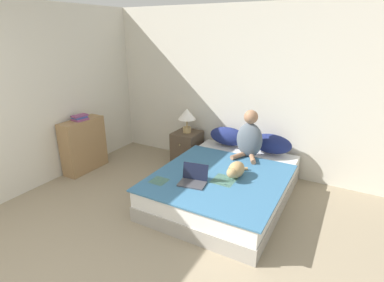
{
  "coord_description": "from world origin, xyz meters",
  "views": [
    {
      "loc": [
        1.81,
        -0.68,
        2.16
      ],
      "look_at": [
        -0.04,
        2.62,
        0.77
      ],
      "focal_mm": 28.0,
      "sensor_mm": 36.0,
      "label": 1
    }
  ],
  "objects_px": {
    "nightstand": "(187,147)",
    "book_stack_top": "(80,118)",
    "bookshelf": "(84,145)",
    "pillow_near": "(228,136)",
    "bed": "(225,185)",
    "pillow_far": "(271,144)",
    "cat_tabby": "(236,170)",
    "table_lamp": "(187,116)",
    "laptop_open": "(193,179)",
    "person_sitting": "(249,137)"
  },
  "relations": [
    {
      "from": "nightstand",
      "to": "book_stack_top",
      "type": "height_order",
      "value": "book_stack_top"
    },
    {
      "from": "bookshelf",
      "to": "pillow_near",
      "type": "bearing_deg",
      "value": 30.14
    },
    {
      "from": "bed",
      "to": "pillow_far",
      "type": "xyz_separation_m",
      "value": [
        0.35,
        0.9,
        0.36
      ]
    },
    {
      "from": "pillow_far",
      "to": "cat_tabby",
      "type": "relative_size",
      "value": 1.22
    },
    {
      "from": "pillow_far",
      "to": "nightstand",
      "type": "height_order",
      "value": "pillow_far"
    },
    {
      "from": "bookshelf",
      "to": "book_stack_top",
      "type": "distance_m",
      "value": 0.46
    },
    {
      "from": "nightstand",
      "to": "table_lamp",
      "type": "distance_m",
      "value": 0.57
    },
    {
      "from": "pillow_near",
      "to": "table_lamp",
      "type": "bearing_deg",
      "value": -173.21
    },
    {
      "from": "bed",
      "to": "bookshelf",
      "type": "distance_m",
      "value": 2.39
    },
    {
      "from": "cat_tabby",
      "to": "laptop_open",
      "type": "distance_m",
      "value": 0.56
    },
    {
      "from": "table_lamp",
      "to": "bookshelf",
      "type": "distance_m",
      "value": 1.74
    },
    {
      "from": "bed",
      "to": "cat_tabby",
      "type": "distance_m",
      "value": 0.38
    },
    {
      "from": "person_sitting",
      "to": "laptop_open",
      "type": "bearing_deg",
      "value": -105.37
    },
    {
      "from": "laptop_open",
      "to": "bookshelf",
      "type": "relative_size",
      "value": 0.42
    },
    {
      "from": "bed",
      "to": "pillow_near",
      "type": "xyz_separation_m",
      "value": [
        -0.35,
        0.9,
        0.36
      ]
    },
    {
      "from": "pillow_far",
      "to": "cat_tabby",
      "type": "bearing_deg",
      "value": -99.47
    },
    {
      "from": "bed",
      "to": "bookshelf",
      "type": "relative_size",
      "value": 2.47
    },
    {
      "from": "table_lamp",
      "to": "bed",
      "type": "bearing_deg",
      "value": -37.55
    },
    {
      "from": "pillow_far",
      "to": "person_sitting",
      "type": "distance_m",
      "value": 0.41
    },
    {
      "from": "person_sitting",
      "to": "table_lamp",
      "type": "height_order",
      "value": "person_sitting"
    },
    {
      "from": "person_sitting",
      "to": "laptop_open",
      "type": "height_order",
      "value": "person_sitting"
    },
    {
      "from": "table_lamp",
      "to": "pillow_near",
      "type": "bearing_deg",
      "value": 6.79
    },
    {
      "from": "laptop_open",
      "to": "book_stack_top",
      "type": "bearing_deg",
      "value": 164.23
    },
    {
      "from": "pillow_near",
      "to": "pillow_far",
      "type": "distance_m",
      "value": 0.7
    },
    {
      "from": "cat_tabby",
      "to": "bookshelf",
      "type": "distance_m",
      "value": 2.56
    },
    {
      "from": "pillow_near",
      "to": "person_sitting",
      "type": "distance_m",
      "value": 0.55
    },
    {
      "from": "nightstand",
      "to": "book_stack_top",
      "type": "distance_m",
      "value": 1.81
    },
    {
      "from": "pillow_far",
      "to": "laptop_open",
      "type": "relative_size",
      "value": 1.7
    },
    {
      "from": "cat_tabby",
      "to": "table_lamp",
      "type": "bearing_deg",
      "value": -128.11
    },
    {
      "from": "pillow_far",
      "to": "nightstand",
      "type": "relative_size",
      "value": 1.13
    },
    {
      "from": "bed",
      "to": "person_sitting",
      "type": "height_order",
      "value": "person_sitting"
    },
    {
      "from": "table_lamp",
      "to": "book_stack_top",
      "type": "relative_size",
      "value": 1.66
    },
    {
      "from": "nightstand",
      "to": "cat_tabby",
      "type": "bearing_deg",
      "value": -36.6
    },
    {
      "from": "cat_tabby",
      "to": "laptop_open",
      "type": "bearing_deg",
      "value": -46.07
    },
    {
      "from": "book_stack_top",
      "to": "bed",
      "type": "bearing_deg",
      "value": 6.58
    },
    {
      "from": "cat_tabby",
      "to": "laptop_open",
      "type": "xyz_separation_m",
      "value": [
        -0.39,
        -0.4,
        -0.05
      ]
    },
    {
      "from": "pillow_far",
      "to": "book_stack_top",
      "type": "bearing_deg",
      "value": -156.59
    },
    {
      "from": "pillow_far",
      "to": "bookshelf",
      "type": "xyz_separation_m",
      "value": [
        -2.72,
        -1.17,
        -0.14
      ]
    },
    {
      "from": "person_sitting",
      "to": "table_lamp",
      "type": "relative_size",
      "value": 1.7
    },
    {
      "from": "laptop_open",
      "to": "nightstand",
      "type": "height_order",
      "value": "laptop_open"
    },
    {
      "from": "person_sitting",
      "to": "book_stack_top",
      "type": "bearing_deg",
      "value": -160.17
    },
    {
      "from": "pillow_far",
      "to": "table_lamp",
      "type": "xyz_separation_m",
      "value": [
        -1.42,
        -0.09,
        0.27
      ]
    },
    {
      "from": "cat_tabby",
      "to": "table_lamp",
      "type": "relative_size",
      "value": 1.22
    },
    {
      "from": "laptop_open",
      "to": "nightstand",
      "type": "bearing_deg",
      "value": 113.3
    },
    {
      "from": "laptop_open",
      "to": "bookshelf",
      "type": "xyz_separation_m",
      "value": [
        -2.16,
        0.24,
        -0.04
      ]
    },
    {
      "from": "bed",
      "to": "table_lamp",
      "type": "relative_size",
      "value": 5.1
    },
    {
      "from": "bed",
      "to": "bookshelf",
      "type": "bearing_deg",
      "value": -173.55
    },
    {
      "from": "pillow_far",
      "to": "book_stack_top",
      "type": "xyz_separation_m",
      "value": [
        -2.72,
        -1.18,
        0.32
      ]
    },
    {
      "from": "laptop_open",
      "to": "book_stack_top",
      "type": "height_order",
      "value": "book_stack_top"
    },
    {
      "from": "person_sitting",
      "to": "nightstand",
      "type": "relative_size",
      "value": 1.3
    }
  ]
}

